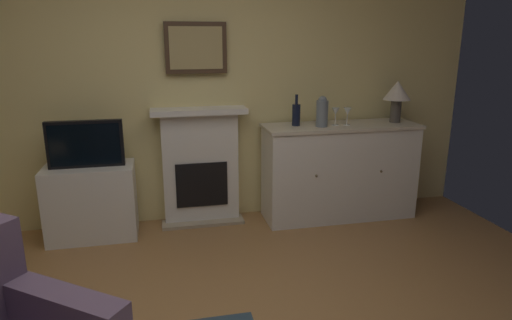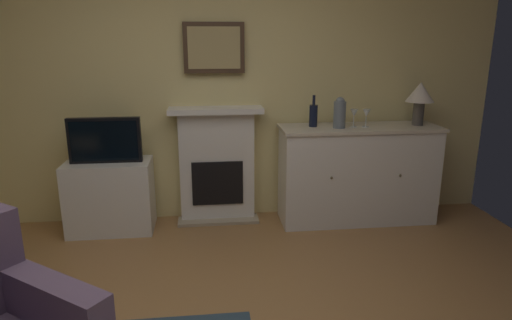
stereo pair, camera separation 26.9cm
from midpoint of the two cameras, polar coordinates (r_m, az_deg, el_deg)
wall_rear at (r=4.22m, az=-5.31°, el=10.68°), size 5.70×0.06×2.75m
fireplace_unit at (r=4.25m, az=-3.22°, el=-0.62°), size 0.87×0.30×1.10m
framed_picture at (r=4.13m, az=-3.49°, el=14.13°), size 0.55×0.04×0.45m
sideboard_cabinet at (r=4.38m, az=14.56°, el=-1.76°), size 1.49×0.49×0.92m
table_lamp at (r=4.47m, az=21.90°, el=7.67°), size 0.26×0.26×0.40m
wine_bottle at (r=4.16m, az=9.21°, el=5.69°), size 0.08×0.08×0.29m
wine_glass_left at (r=4.21m, az=14.24°, el=5.73°), size 0.07×0.07×0.16m
wine_glass_center at (r=4.23m, az=15.73°, el=5.68°), size 0.07×0.07×0.16m
vase_decorative at (r=4.13m, az=12.51°, el=5.91°), size 0.11×0.11×0.28m
tv_cabinet at (r=4.22m, az=-16.41°, el=-4.51°), size 0.75×0.42×0.65m
tv_set at (r=4.06m, az=-17.02°, el=2.40°), size 0.62×0.07×0.40m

